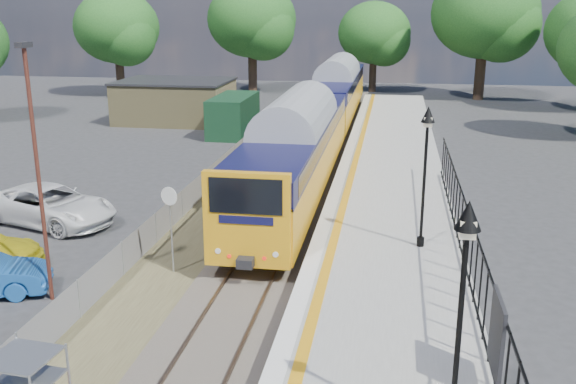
% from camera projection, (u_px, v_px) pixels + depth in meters
% --- Properties ---
extents(ground, '(120.00, 120.00, 0.00)m').
position_uv_depth(ground, '(216.00, 350.00, 16.45)').
color(ground, '#2D2D30').
rests_on(ground, ground).
extents(track_bed, '(5.90, 80.00, 0.29)m').
position_uv_depth(track_bed, '(269.00, 224.00, 25.66)').
color(track_bed, '#473F38').
rests_on(track_bed, ground).
extents(platform, '(5.00, 70.00, 0.90)m').
position_uv_depth(platform, '(387.00, 236.00, 23.25)').
color(platform, gray).
rests_on(platform, ground).
extents(platform_edge, '(0.90, 70.00, 0.01)m').
position_uv_depth(platform_edge, '(330.00, 221.00, 23.44)').
color(platform_edge, silver).
rests_on(platform_edge, platform).
extents(victorian_lamp_south, '(0.44, 0.44, 4.60)m').
position_uv_depth(victorian_lamp_south, '(464.00, 270.00, 10.60)').
color(victorian_lamp_south, black).
rests_on(victorian_lamp_south, platform).
extents(victorian_lamp_north, '(0.44, 0.44, 4.60)m').
position_uv_depth(victorian_lamp_north, '(426.00, 145.00, 20.10)').
color(victorian_lamp_north, black).
rests_on(victorian_lamp_north, platform).
extents(palisade_fence, '(0.12, 26.00, 2.00)m').
position_uv_depth(palisade_fence, '(475.00, 266.00, 17.03)').
color(palisade_fence, black).
rests_on(palisade_fence, platform).
extents(wire_fence, '(0.06, 52.00, 1.20)m').
position_uv_depth(wire_fence, '(196.00, 191.00, 28.30)').
color(wire_fence, '#999EA3').
rests_on(wire_fence, ground).
extents(outbuilding, '(10.80, 10.10, 3.12)m').
position_uv_depth(outbuilding, '(186.00, 103.00, 47.28)').
color(outbuilding, '#928452').
rests_on(outbuilding, ground).
extents(tree_line, '(56.80, 43.80, 11.88)m').
position_uv_depth(tree_line, '(363.00, 28.00, 54.15)').
color(tree_line, '#332319').
rests_on(tree_line, ground).
extents(train, '(2.82, 40.83, 3.51)m').
position_uv_depth(train, '(322.00, 111.00, 38.66)').
color(train, orange).
rests_on(train, ground).
extents(speed_sign, '(0.59, 0.19, 2.98)m').
position_uv_depth(speed_sign, '(170.00, 215.00, 20.52)').
color(speed_sign, '#999EA3').
rests_on(speed_sign, ground).
extents(carpark_lamp, '(0.25, 0.50, 7.55)m').
position_uv_depth(carpark_lamp, '(37.00, 161.00, 18.08)').
color(carpark_lamp, '#53261B').
rests_on(carpark_lamp, ground).
extents(car_white, '(6.13, 4.14, 1.56)m').
position_uv_depth(car_white, '(50.00, 205.00, 25.70)').
color(car_white, white).
rests_on(car_white, ground).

